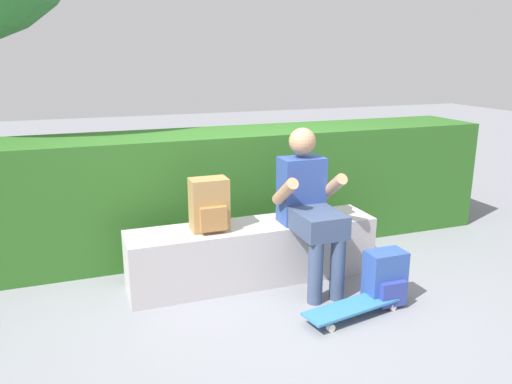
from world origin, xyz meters
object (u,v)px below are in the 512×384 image
bench_main (253,252)px  person_skater (309,203)px  backpack_on_ground (385,279)px  skateboard_near_person (356,306)px  backpack_on_bench (209,205)px

bench_main → person_skater: bearing=-29.2°
bench_main → backpack_on_ground: size_ratio=4.96×
skateboard_near_person → bench_main: bearing=120.1°
person_skater → backpack_on_ground: 0.78m
backpack_on_bench → backpack_on_ground: size_ratio=1.00×
person_skater → backpack_on_ground: size_ratio=3.05×
backpack_on_ground → backpack_on_bench: bearing=147.8°
backpack_on_bench → backpack_on_ground: (1.11, -0.70, -0.47)m
backpack_on_bench → skateboard_near_person: bearing=-44.0°
bench_main → backpack_on_ground: (0.76, -0.71, -0.04)m
skateboard_near_person → backpack_on_ground: backpack_on_ground is taller
person_skater → backpack_on_bench: person_skater is taller
bench_main → person_skater: size_ratio=1.62×
bench_main → person_skater: 0.61m
bench_main → skateboard_near_person: bench_main is taller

